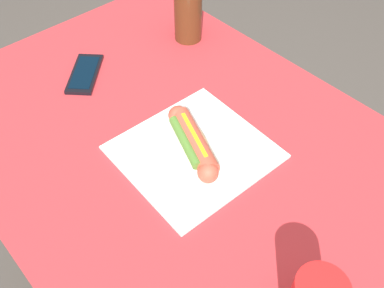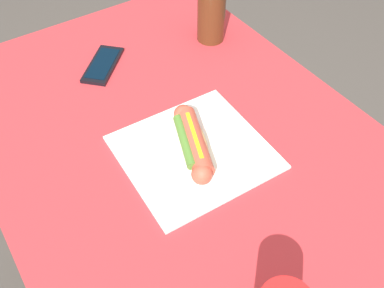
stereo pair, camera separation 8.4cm
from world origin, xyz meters
name	(u,v)px [view 1 (the left image)]	position (x,y,z in m)	size (l,w,h in m)	color
dining_table	(194,191)	(0.00, 0.00, 0.60)	(1.21, 0.77, 0.73)	brown
paper_wrapper	(192,153)	(0.00, 0.00, 0.74)	(0.27, 0.29, 0.01)	white
hot_dog	(192,143)	(0.00, 0.01, 0.77)	(0.20, 0.10, 0.05)	#E5BC75
cell_phone	(85,74)	(0.37, 0.03, 0.74)	(0.15, 0.15, 0.01)	black
soda_bottle	(188,5)	(0.31, -0.26, 0.83)	(0.07, 0.07, 0.22)	#4C2814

